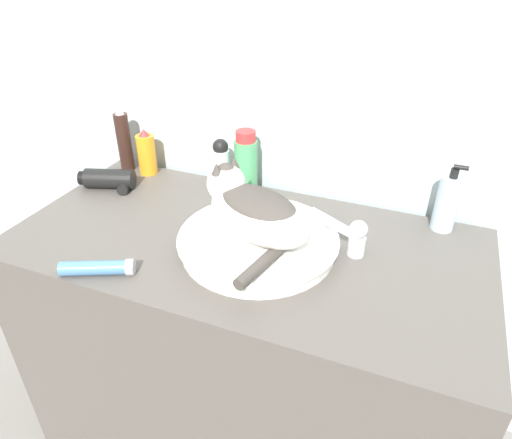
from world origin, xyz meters
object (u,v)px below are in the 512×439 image
(faucet, at_px, (351,234))
(cream_tube, at_px, (98,268))
(mouthwash_bottle, at_px, (246,163))
(hairspray_can_black, at_px, (124,141))
(spray_bottle_trigger, at_px, (147,153))
(hair_dryer, at_px, (111,179))
(soap_pump_bottle, at_px, (447,203))
(lotion_bottle_white, at_px, (221,164))
(cat, at_px, (253,209))

(faucet, distance_m, cream_tube, 0.61)
(mouthwash_bottle, height_order, hairspray_can_black, hairspray_can_black)
(faucet, height_order, spray_bottle_trigger, spray_bottle_trigger)
(hair_dryer, bearing_deg, soap_pump_bottle, 169.59)
(spray_bottle_trigger, distance_m, hairspray_can_black, 0.09)
(soap_pump_bottle, xyz_separation_m, cream_tube, (-0.74, -0.51, -0.06))
(faucet, height_order, lotion_bottle_white, lotion_bottle_white)
(soap_pump_bottle, height_order, cream_tube, soap_pump_bottle)
(hairspray_can_black, xyz_separation_m, cream_tube, (0.28, -0.51, -0.08))
(hair_dryer, bearing_deg, mouthwash_bottle, -179.64)
(faucet, bearing_deg, hairspray_can_black, -31.61)
(cat, height_order, faucet, cat)
(faucet, bearing_deg, soap_pump_bottle, -151.32)
(faucet, relative_size, cream_tube, 0.84)
(cream_tube, bearing_deg, soap_pump_bottle, 34.85)
(cream_tube, bearing_deg, faucet, 29.60)
(cat, height_order, mouthwash_bottle, cat)
(mouthwash_bottle, distance_m, spray_bottle_trigger, 0.36)
(soap_pump_bottle, xyz_separation_m, mouthwash_bottle, (-0.58, 0.00, 0.02))
(hairspray_can_black, bearing_deg, cream_tube, -61.12)
(soap_pump_bottle, height_order, mouthwash_bottle, mouthwash_bottle)
(hair_dryer, bearing_deg, hairspray_can_black, -93.77)
(cat, xyz_separation_m, cream_tube, (-0.30, -0.24, -0.10))
(cream_tube, bearing_deg, hair_dryer, 123.36)
(cat, bearing_deg, mouthwash_bottle, -37.61)
(lotion_bottle_white, relative_size, cream_tube, 0.93)
(soap_pump_bottle, bearing_deg, faucet, -134.45)
(spray_bottle_trigger, relative_size, cream_tube, 0.90)
(spray_bottle_trigger, xyz_separation_m, cream_tube, (0.20, -0.51, -0.05))
(cat, bearing_deg, faucet, -139.49)
(mouthwash_bottle, bearing_deg, cream_tube, -107.18)
(faucet, relative_size, spray_bottle_trigger, 0.94)
(spray_bottle_trigger, relative_size, hairspray_can_black, 0.71)
(hairspray_can_black, distance_m, hair_dryer, 0.16)
(cat, relative_size, lotion_bottle_white, 2.25)
(soap_pump_bottle, relative_size, mouthwash_bottle, 0.96)
(mouthwash_bottle, distance_m, cream_tube, 0.54)
(soap_pump_bottle, distance_m, mouthwash_bottle, 0.58)
(lotion_bottle_white, height_order, hairspray_can_black, hairspray_can_black)
(spray_bottle_trigger, bearing_deg, lotion_bottle_white, 0.00)
(cat, relative_size, hairspray_can_black, 1.67)
(cat, distance_m, hairspray_can_black, 0.64)
(mouthwash_bottle, bearing_deg, spray_bottle_trigger, 180.00)
(cat, xyz_separation_m, hairspray_can_black, (-0.58, 0.27, -0.01))
(lotion_bottle_white, xyz_separation_m, soap_pump_bottle, (0.66, 0.00, -0.00))
(lotion_bottle_white, xyz_separation_m, hairspray_can_black, (-0.36, 0.00, 0.02))
(cat, distance_m, mouthwash_bottle, 0.31)
(cream_tube, bearing_deg, lotion_bottle_white, 81.73)
(spray_bottle_trigger, height_order, hairspray_can_black, hairspray_can_black)
(mouthwash_bottle, bearing_deg, soap_pump_bottle, 0.00)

